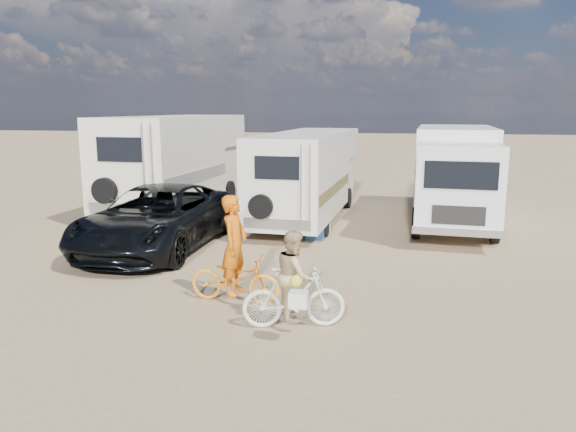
% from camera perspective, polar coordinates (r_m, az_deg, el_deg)
% --- Properties ---
extents(ground, '(140.00, 140.00, 0.00)m').
position_cam_1_polar(ground, '(11.76, -1.12, -6.73)').
color(ground, '#A0845F').
rests_on(ground, ground).
extents(rv_main, '(2.68, 7.99, 2.85)m').
position_cam_1_polar(rv_main, '(17.89, 2.18, 4.17)').
color(rv_main, silver).
rests_on(rv_main, ground).
extents(rv_left, '(2.97, 7.45, 3.35)m').
position_cam_1_polar(rv_left, '(19.57, -11.64, 5.29)').
color(rv_left, '#F1E7CE').
rests_on(rv_left, ground).
extents(box_truck, '(2.93, 7.70, 3.02)m').
position_cam_1_polar(box_truck, '(17.85, 17.04, 3.94)').
color(box_truck, silver).
rests_on(box_truck, ground).
extents(dark_suv, '(2.85, 5.92, 1.63)m').
position_cam_1_polar(dark_suv, '(14.58, -13.53, -0.19)').
color(dark_suv, black).
rests_on(dark_suv, ground).
extents(bike_man, '(1.83, 0.80, 0.93)m').
position_cam_1_polar(bike_man, '(10.39, -5.56, -6.51)').
color(bike_man, orange).
rests_on(bike_man, ground).
extents(bike_woman, '(1.81, 0.90, 1.05)m').
position_cam_1_polar(bike_woman, '(9.17, 0.63, -8.53)').
color(bike_woman, beige).
rests_on(bike_woman, ground).
extents(rider_man, '(0.52, 0.73, 1.88)m').
position_cam_1_polar(rider_man, '(10.26, -5.61, -3.99)').
color(rider_man, '#CC5C0A').
rests_on(rider_man, ground).
extents(rider_woman, '(0.73, 0.84, 1.49)m').
position_cam_1_polar(rider_woman, '(9.10, 0.63, -7.21)').
color(rider_woman, tan).
rests_on(rider_woman, ground).
extents(bike_parked, '(1.81, 1.13, 0.90)m').
position_cam_1_polar(bike_parked, '(17.35, 18.50, 0.10)').
color(bike_parked, '#272927').
rests_on(bike_parked, ground).
extents(cooler, '(0.55, 0.42, 0.41)m').
position_cam_1_polar(cooler, '(15.30, 2.85, -1.69)').
color(cooler, '#245180').
rests_on(cooler, ground).
extents(crate, '(0.46, 0.46, 0.33)m').
position_cam_1_polar(crate, '(16.08, 3.75, -1.22)').
color(crate, brown).
rests_on(crate, ground).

